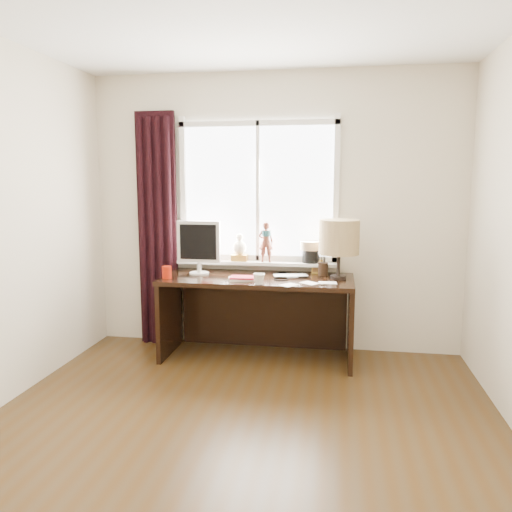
% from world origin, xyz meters
% --- Properties ---
extents(floor, '(3.50, 4.00, 0.00)m').
position_xyz_m(floor, '(0.00, 0.00, 0.00)').
color(floor, '#3D2B16').
rests_on(floor, ground).
extents(wall_back, '(3.50, 0.00, 2.60)m').
position_xyz_m(wall_back, '(0.00, 2.00, 1.30)').
color(wall_back, beige).
rests_on(wall_back, ground).
extents(laptop, '(0.34, 0.26, 0.02)m').
position_xyz_m(laptop, '(0.19, 1.67, 0.76)').
color(laptop, silver).
rests_on(laptop, desk).
extents(mug, '(0.13, 0.13, 0.10)m').
position_xyz_m(mug, '(-0.04, 1.33, 0.80)').
color(mug, white).
rests_on(mug, desk).
extents(red_cup, '(0.08, 0.08, 0.11)m').
position_xyz_m(red_cup, '(-0.88, 1.45, 0.80)').
color(red_cup, '#A91906').
rests_on(red_cup, desk).
extents(window, '(1.52, 0.20, 1.40)m').
position_xyz_m(window, '(-0.14, 1.95, 1.31)').
color(window, white).
rests_on(window, ground).
extents(curtain, '(0.38, 0.09, 2.25)m').
position_xyz_m(curtain, '(-1.13, 1.91, 1.12)').
color(curtain, black).
rests_on(curtain, floor).
extents(desk, '(1.70, 0.70, 0.75)m').
position_xyz_m(desk, '(-0.10, 1.73, 0.51)').
color(desk, black).
rests_on(desk, floor).
extents(monitor, '(0.40, 0.18, 0.49)m').
position_xyz_m(monitor, '(-0.66, 1.70, 1.03)').
color(monitor, beige).
rests_on(monitor, desk).
extents(notebook_stack, '(0.25, 0.21, 0.03)m').
position_xyz_m(notebook_stack, '(-0.21, 1.48, 0.77)').
color(notebook_stack, beige).
rests_on(notebook_stack, desk).
extents(brush_holder, '(0.09, 0.09, 0.25)m').
position_xyz_m(brush_holder, '(0.47, 1.81, 0.81)').
color(brush_holder, black).
rests_on(brush_holder, desk).
extents(icon_frame, '(0.10, 0.03, 0.13)m').
position_xyz_m(icon_frame, '(0.42, 1.89, 0.81)').
color(icon_frame, gold).
rests_on(icon_frame, desk).
extents(table_lamp, '(0.35, 0.35, 0.52)m').
position_xyz_m(table_lamp, '(0.61, 1.67, 1.11)').
color(table_lamp, black).
rests_on(table_lamp, desk).
extents(loose_papers, '(0.48, 0.30, 0.00)m').
position_xyz_m(loose_papers, '(0.37, 1.42, 0.75)').
color(loose_papers, white).
rests_on(loose_papers, desk).
extents(desk_cables, '(0.17, 0.42, 0.01)m').
position_xyz_m(desk_cables, '(0.11, 1.70, 0.75)').
color(desk_cables, black).
rests_on(desk_cables, desk).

